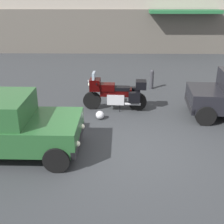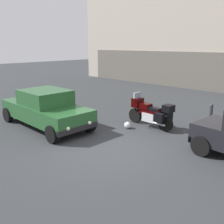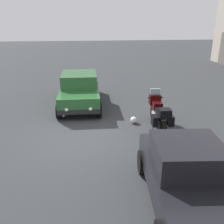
{
  "view_description": "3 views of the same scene",
  "coord_description": "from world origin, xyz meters",
  "px_view_note": "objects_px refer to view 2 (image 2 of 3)",
  "views": [
    {
      "loc": [
        -0.39,
        -6.83,
        4.03
      ],
      "look_at": [
        -0.5,
        0.53,
        0.92
      ],
      "focal_mm": 47.18,
      "sensor_mm": 36.0,
      "label": 1
    },
    {
      "loc": [
        5.59,
        -5.51,
        3.37
      ],
      "look_at": [
        -0.43,
        0.68,
        1.07
      ],
      "focal_mm": 41.0,
      "sensor_mm": 36.0,
      "label": 2
    },
    {
      "loc": [
        8.12,
        0.25,
        4.0
      ],
      "look_at": [
        -0.11,
        1.14,
        0.84
      ],
      "focal_mm": 39.58,
      "sensor_mm": 36.0,
      "label": 3
    }
  ],
  "objects_px": {
    "motorcycle": "(151,112)",
    "car_sedan_far": "(46,108)",
    "helmet": "(128,125)",
    "bollard_curbside": "(211,112)"
  },
  "relations": [
    {
      "from": "motorcycle",
      "to": "car_sedan_far",
      "type": "distance_m",
      "value": 4.37
    },
    {
      "from": "helmet",
      "to": "car_sedan_far",
      "type": "height_order",
      "value": "car_sedan_far"
    },
    {
      "from": "car_sedan_far",
      "to": "bollard_curbside",
      "type": "relative_size",
      "value": 5.48
    },
    {
      "from": "helmet",
      "to": "motorcycle",
      "type": "bearing_deg",
      "value": 57.69
    },
    {
      "from": "helmet",
      "to": "car_sedan_far",
      "type": "bearing_deg",
      "value": -140.44
    },
    {
      "from": "helmet",
      "to": "bollard_curbside",
      "type": "distance_m",
      "value": 3.85
    },
    {
      "from": "motorcycle",
      "to": "helmet",
      "type": "distance_m",
      "value": 1.1
    },
    {
      "from": "helmet",
      "to": "bollard_curbside",
      "type": "height_order",
      "value": "bollard_curbside"
    },
    {
      "from": "car_sedan_far",
      "to": "bollard_curbside",
      "type": "xyz_separation_m",
      "value": [
        4.69,
        5.41,
        -0.34
      ]
    },
    {
      "from": "bollard_curbside",
      "to": "helmet",
      "type": "bearing_deg",
      "value": -122.47
    }
  ]
}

